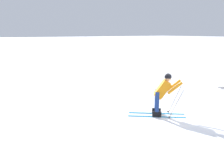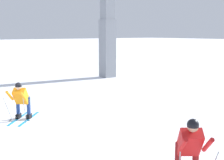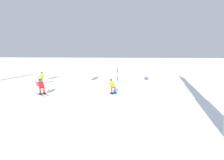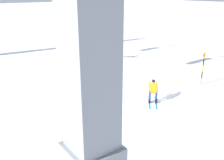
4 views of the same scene
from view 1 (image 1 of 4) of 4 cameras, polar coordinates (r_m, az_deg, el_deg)
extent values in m
plane|color=white|center=(9.88, 16.65, -6.63)|extent=(260.00, 260.00, 0.00)
cube|color=#198CCC|center=(9.87, 8.45, -6.32)|extent=(1.38, 1.26, 0.01)
cube|color=black|center=(9.85, 8.46, -5.84)|extent=(0.28, 0.27, 0.16)
cylinder|color=navy|center=(9.75, 8.52, -3.63)|extent=(0.13, 0.13, 0.62)
cube|color=#198CCC|center=(9.50, 8.54, -6.94)|extent=(1.38, 1.26, 0.01)
cube|color=black|center=(9.47, 8.55, -6.44)|extent=(0.28, 0.27, 0.16)
cylinder|color=navy|center=(9.38, 8.61, -4.16)|extent=(0.13, 0.13, 0.62)
cube|color=orange|center=(9.50, 9.60, -1.73)|extent=(0.68, 0.67, 0.61)
sphere|color=beige|center=(9.45, 10.64, 0.37)|extent=(0.20, 0.20, 0.20)
sphere|color=black|center=(9.44, 10.65, 0.58)|extent=(0.22, 0.22, 0.22)
cylinder|color=orange|center=(9.74, 11.67, -1.01)|extent=(0.40, 0.37, 0.41)
cylinder|color=gray|center=(9.89, 11.70, -4.06)|extent=(0.45, 0.25, 1.04)
cylinder|color=black|center=(10.00, 10.61, -5.90)|extent=(0.07, 0.07, 0.01)
cylinder|color=orange|center=(9.29, 11.93, -1.51)|extent=(0.40, 0.37, 0.41)
cylinder|color=gray|center=(9.36, 12.01, -4.83)|extent=(0.29, 0.42, 1.04)
cylinder|color=black|center=(9.39, 10.89, -6.93)|extent=(0.07, 0.07, 0.01)
camera|label=2|loc=(16.89, 43.95, 7.90)|focal=47.82mm
camera|label=3|loc=(23.44, -25.45, 11.00)|focal=29.54mm
camera|label=4|loc=(17.35, -47.90, 18.67)|focal=40.07mm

